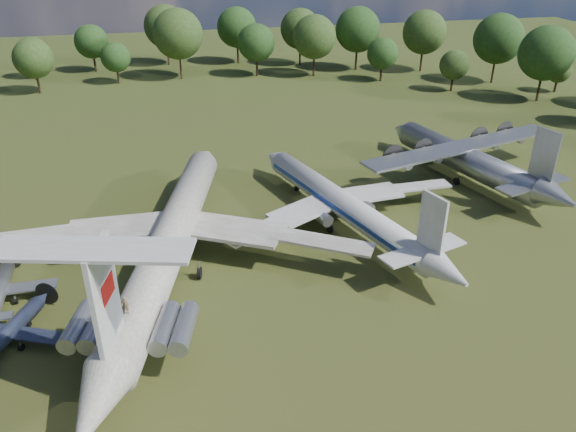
{
  "coord_description": "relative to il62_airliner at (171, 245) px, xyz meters",
  "views": [
    {
      "loc": [
        -4.15,
        -55.34,
        33.93
      ],
      "look_at": [
        7.67,
        -1.85,
        5.0
      ],
      "focal_mm": 35.0,
      "sensor_mm": 36.0,
      "label": 1
    }
  ],
  "objects": [
    {
      "name": "il62_airliner",
      "position": [
        0.0,
        0.0,
        0.0
      ],
      "size": [
        56.54,
        66.01,
        5.58
      ],
      "primitive_type": null,
      "rotation": [
        0.0,
        0.0,
        -0.25
      ],
      "color": "silver",
      "rests_on": "ground"
    },
    {
      "name": "ground",
      "position": [
        5.23,
        1.55,
        -2.79
      ],
      "size": [
        300.0,
        300.0,
        0.0
      ],
      "primitive_type": "plane",
      "color": "#224216",
      "rests_on": "ground"
    },
    {
      "name": "an12_transport",
      "position": [
        42.89,
        14.83,
        -0.31
      ],
      "size": [
        42.68,
        45.43,
        4.97
      ],
      "primitive_type": null,
      "rotation": [
        0.0,
        0.0,
        0.27
      ],
      "color": "#A1A3A9",
      "rests_on": "ground"
    },
    {
      "name": "person_on_il62",
      "position": [
        -3.88,
        -15.14,
        3.63
      ],
      "size": [
        0.63,
        0.43,
        1.67
      ],
      "primitive_type": "imported",
      "rotation": [
        0.0,
        0.0,
        3.1
      ],
      "color": "olive",
      "rests_on": "il62_airliner"
    },
    {
      "name": "tu104_jet",
      "position": [
        21.16,
        5.33,
        -0.61
      ],
      "size": [
        44.28,
        51.4,
        4.36
      ],
      "primitive_type": null,
      "rotation": [
        0.0,
        0.0,
        0.3
      ],
      "color": "silver",
      "rests_on": "ground"
    },
    {
      "name": "small_prop_northwest",
      "position": [
        -17.04,
        -3.25,
        -1.71
      ],
      "size": [
        11.25,
        15.05,
        2.16
      ],
      "primitive_type": null,
      "rotation": [
        0.0,
        0.0,
        0.03
      ],
      "color": "#9A9CA2",
      "rests_on": "ground"
    },
    {
      "name": "small_prop_west",
      "position": [
        -14.88,
        -10.15,
        -1.76
      ],
      "size": [
        15.14,
        17.09,
        2.07
      ],
      "primitive_type": null,
      "rotation": [
        0.0,
        0.0,
        -0.41
      ],
      "color": "black",
      "rests_on": "ground"
    }
  ]
}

